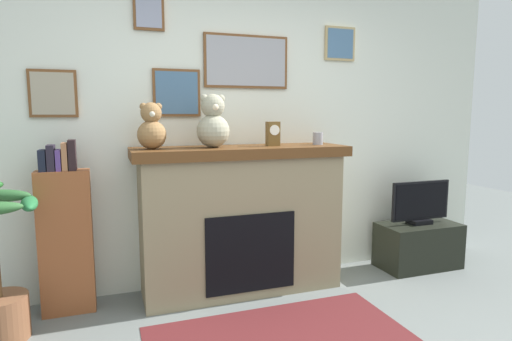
% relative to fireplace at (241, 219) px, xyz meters
% --- Properties ---
extents(back_wall, '(5.20, 0.15, 2.60)m').
position_rel_fireplace_xyz_m(back_wall, '(-0.04, 0.30, 0.71)').
color(back_wall, silver).
rests_on(back_wall, ground_plane).
extents(fireplace, '(1.69, 0.53, 1.17)m').
position_rel_fireplace_xyz_m(fireplace, '(0.00, 0.00, 0.00)').
color(fireplace, '#867859').
rests_on(fireplace, ground_plane).
extents(bookshelf, '(0.36, 0.16, 1.25)m').
position_rel_fireplace_xyz_m(bookshelf, '(-1.30, 0.04, -0.03)').
color(bookshelf, brown).
rests_on(bookshelf, ground_plane).
extents(tv_stand, '(0.74, 0.40, 0.42)m').
position_rel_fireplace_xyz_m(tv_stand, '(1.71, -0.06, -0.38)').
color(tv_stand, black).
rests_on(tv_stand, ground_plane).
extents(television, '(0.61, 0.14, 0.40)m').
position_rel_fireplace_xyz_m(television, '(1.71, -0.06, 0.02)').
color(television, black).
rests_on(television, tv_stand).
extents(candle_jar, '(0.08, 0.08, 0.10)m').
position_rel_fireplace_xyz_m(candle_jar, '(0.66, -0.02, 0.63)').
color(candle_jar, gray).
rests_on(candle_jar, fireplace).
extents(mantel_clock, '(0.10, 0.08, 0.19)m').
position_rel_fireplace_xyz_m(mantel_clock, '(0.26, -0.02, 0.68)').
color(mantel_clock, brown).
rests_on(mantel_clock, fireplace).
extents(teddy_bear_tan, '(0.21, 0.21, 0.34)m').
position_rel_fireplace_xyz_m(teddy_bear_tan, '(-0.68, -0.02, 0.73)').
color(teddy_bear_tan, olive).
rests_on(teddy_bear_tan, fireplace).
extents(teddy_bear_cream, '(0.25, 0.25, 0.40)m').
position_rel_fireplace_xyz_m(teddy_bear_cream, '(-0.23, -0.02, 0.76)').
color(teddy_bear_cream, gray).
rests_on(teddy_bear_cream, fireplace).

